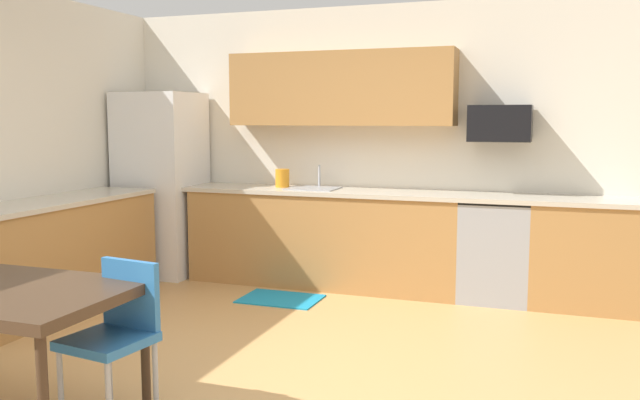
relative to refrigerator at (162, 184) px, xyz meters
The scene contains 16 objects.
ground_plane 3.25m from the refrigerator, 45.52° to the right, with size 12.00×12.00×0.00m, color tan.
wall_back 2.26m from the refrigerator, 11.16° to the left, with size 5.80×0.10×2.70m, color silver.
cabinet_run_back 1.82m from the refrigerator, ahead, with size 2.65×0.60×0.90m, color #AD7A42.
cabinet_run_back_right 4.16m from the refrigerator, ahead, with size 0.90×0.60×0.90m, color #AD7A42.
cabinet_run_left 1.51m from the refrigerator, 94.83° to the right, with size 0.60×2.00×0.90m, color #AD7A42.
countertop_back 2.18m from the refrigerator, ahead, with size 4.80×0.64×0.04m, color beige.
countertop_left 1.43m from the refrigerator, 94.83° to the right, with size 0.64×2.00×0.04m, color beige.
upper_cabinets_back 2.12m from the refrigerator, ahead, with size 2.20×0.34×0.70m, color #AD7A42.
refrigerator is the anchor object (origin of this frame).
oven_range 3.42m from the refrigerator, ahead, with size 0.60×0.60×0.91m.
microwave 3.44m from the refrigerator, ahead, with size 0.54×0.36×0.32m, color black.
sink_basin 1.65m from the refrigerator, ahead, with size 0.48×0.40×0.14m, color #A5A8AD.
sink_faucet 1.67m from the refrigerator, ahead, with size 0.02×0.02×0.24m, color #B2B5BA.
chair_near_table 3.53m from the refrigerator, 61.30° to the right, with size 0.45×0.45×0.85m.
floor_mat 1.92m from the refrigerator, 19.91° to the right, with size 0.70×0.50×0.01m, color #198CBF.
kettle 1.31m from the refrigerator, ahead, with size 0.14×0.14×0.20m, color orange.
Camera 1 is at (1.69, -3.77, 1.61)m, focal length 37.64 mm.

